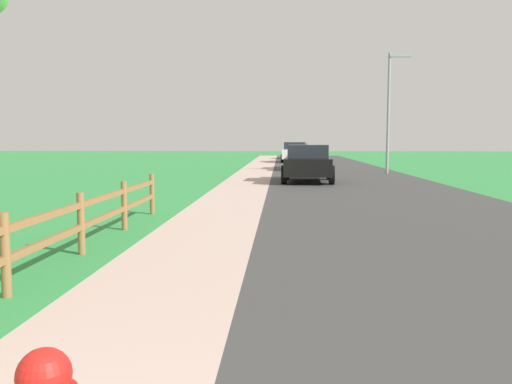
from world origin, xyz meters
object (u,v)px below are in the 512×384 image
parked_car_white (295,152)px  parked_suv_black (308,163)px  parked_car_blue (298,151)px  street_lamp (391,102)px  parked_car_silver (304,157)px

parked_car_white → parked_suv_black: bearing=-89.9°
parked_suv_black → parked_car_blue: size_ratio=0.87×
parked_car_blue → street_lamp: 23.22m
parked_car_white → parked_car_blue: parked_car_white is taller
parked_car_white → street_lamp: 15.39m
parked_suv_black → parked_car_white: size_ratio=0.89×
parked_suv_black → parked_car_silver: parked_suv_black is taller
parked_car_blue → street_lamp: size_ratio=0.78×
parked_suv_black → street_lamp: street_lamp is taller
parked_suv_black → parked_car_blue: parked_suv_black is taller
parked_car_silver → parked_car_blue: size_ratio=1.02×
parked_car_white → street_lamp: size_ratio=0.77×
street_lamp → parked_car_silver: bearing=138.2°
parked_car_white → parked_car_blue: size_ratio=0.98×
street_lamp → parked_car_white: bearing=107.8°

